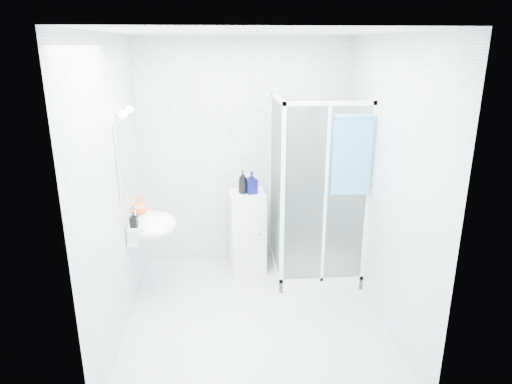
{
  "coord_description": "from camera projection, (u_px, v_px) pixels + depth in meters",
  "views": [
    {
      "loc": [
        -0.3,
        -3.81,
        2.51
      ],
      "look_at": [
        0.05,
        0.35,
        1.15
      ],
      "focal_mm": 32.0,
      "sensor_mm": 36.0,
      "label": 1
    }
  ],
  "objects": [
    {
      "name": "shampoo_bottle_b",
      "position": [
        252.0,
        183.0,
        5.02
      ],
      "size": [
        0.14,
        0.14,
        0.25
      ],
      "primitive_type": "imported",
      "rotation": [
        0.0,
        0.0,
        0.3
      ],
      "color": "#0B0F46",
      "rests_on": "storage_cabinet"
    },
    {
      "name": "room",
      "position": [
        254.0,
        188.0,
        4.01
      ],
      "size": [
        2.4,
        2.6,
        2.6
      ],
      "color": "white",
      "rests_on": "ground"
    },
    {
      "name": "shampoo_bottle_a",
      "position": [
        243.0,
        182.0,
        5.02
      ],
      "size": [
        0.12,
        0.12,
        0.26
      ],
      "primitive_type": "imported",
      "rotation": [
        0.0,
        0.0,
        -0.17
      ],
      "color": "black",
      "rests_on": "storage_cabinet"
    },
    {
      "name": "soap_dispenser_orange",
      "position": [
        140.0,
        206.0,
        4.61
      ],
      "size": [
        0.17,
        0.17,
        0.18
      ],
      "primitive_type": "imported",
      "rotation": [
        0.0,
        0.0,
        0.27
      ],
      "color": "orange",
      "rests_on": "wall_basin"
    },
    {
      "name": "vanity_lights",
      "position": [
        126.0,
        112.0,
        4.16
      ],
      "size": [
        0.1,
        0.4,
        0.08
      ],
      "color": "silver",
      "rests_on": "room"
    },
    {
      "name": "mirror",
      "position": [
        124.0,
        157.0,
        4.28
      ],
      "size": [
        0.02,
        0.6,
        0.7
      ],
      "primitive_type": "cube",
      "color": "white",
      "rests_on": "room"
    },
    {
      "name": "soap_dispenser_black",
      "position": [
        134.0,
        219.0,
        4.28
      ],
      "size": [
        0.08,
        0.08,
        0.15
      ],
      "primitive_type": "imported",
      "rotation": [
        0.0,
        0.0,
        -0.11
      ],
      "color": "black",
      "rests_on": "wall_basin"
    },
    {
      "name": "wall_hooks",
      "position": [
        222.0,
        128.0,
        5.08
      ],
      "size": [
        0.23,
        0.06,
        0.03
      ],
      "color": "silver",
      "rests_on": "room"
    },
    {
      "name": "hand_towel",
      "position": [
        352.0,
        153.0,
        4.37
      ],
      "size": [
        0.37,
        0.05,
        0.79
      ],
      "color": "#3494C7",
      "rests_on": "shower_enclosure"
    },
    {
      "name": "wall_basin",
      "position": [
        151.0,
        225.0,
        4.52
      ],
      "size": [
        0.46,
        0.56,
        0.35
      ],
      "color": "white",
      "rests_on": "ground"
    },
    {
      "name": "shower_enclosure",
      "position": [
        308.0,
        239.0,
        5.05
      ],
      "size": [
        0.9,
        0.95,
        2.0
      ],
      "color": "white",
      "rests_on": "ground"
    },
    {
      "name": "storage_cabinet",
      "position": [
        248.0,
        231.0,
        5.22
      ],
      "size": [
        0.41,
        0.42,
        0.93
      ],
      "rotation": [
        0.0,
        0.0,
        0.06
      ],
      "color": "white",
      "rests_on": "ground"
    }
  ]
}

